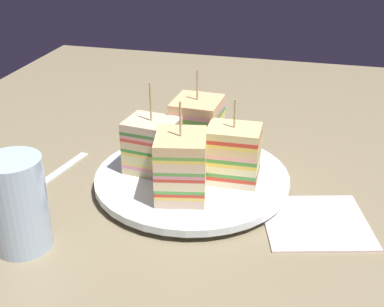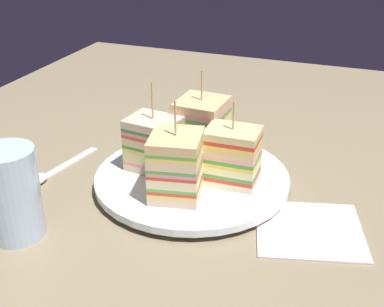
{
  "view_description": "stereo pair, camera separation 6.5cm",
  "coord_description": "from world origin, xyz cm",
  "views": [
    {
      "loc": [
        55.99,
        14.29,
        33.66
      ],
      "look_at": [
        0.0,
        0.0,
        4.7
      ],
      "focal_mm": 48.19,
      "sensor_mm": 36.0,
      "label": 1
    },
    {
      "loc": [
        54.05,
        20.45,
        33.66
      ],
      "look_at": [
        0.0,
        0.0,
        4.7
      ],
      "focal_mm": 48.19,
      "sensor_mm": 36.0,
      "label": 2
    }
  ],
  "objects": [
    {
      "name": "plate",
      "position": [
        0.0,
        0.0,
        1.03
      ],
      "size": [
        24.88,
        24.88,
        1.7
      ],
      "color": "white",
      "rests_on": "ground_plane"
    },
    {
      "name": "spoon",
      "position": [
        5.04,
        -19.25,
        0.41
      ],
      "size": [
        14.12,
        4.33,
        1.0
      ],
      "rotation": [
        0.0,
        0.0,
        6.11
      ],
      "color": "silver",
      "rests_on": "ground_plane"
    },
    {
      "name": "sandwich_wedge_3",
      "position": [
        -5.16,
        -0.62,
        5.79
      ],
      "size": [
        6.75,
        6.37,
        12.23
      ],
      "rotation": [
        0.0,
        0.0,
        12.51
      ],
      "color": "beige",
      "rests_on": "plate"
    },
    {
      "name": "sandwich_wedge_0",
      "position": [
        0.37,
        -5.18,
        5.17
      ],
      "size": [
        5.92,
        7.04,
        11.87
      ],
      "rotation": [
        0.0,
        0.0,
        7.73
      ],
      "color": "beige",
      "rests_on": "plate"
    },
    {
      "name": "drinking_glass",
      "position": [
        16.67,
        -14.31,
        4.41
      ],
      "size": [
        6.1,
        6.1,
        10.38
      ],
      "color": "silver",
      "rests_on": "ground_plane"
    },
    {
      "name": "sandwich_wedge_2",
      "position": [
        -0.48,
        5.18,
        5.26
      ],
      "size": [
        5.07,
        6.57,
        10.69
      ],
      "rotation": [
        0.0,
        0.0,
        11.02
      ],
      "color": "beige",
      "rests_on": "plate"
    },
    {
      "name": "napkin",
      "position": [
        4.68,
        15.86,
        0.25
      ],
      "size": [
        13.8,
        14.23,
        0.5
      ],
      "primitive_type": "cube",
      "rotation": [
        0.0,
        0.0,
        0.27
      ],
      "color": "silver",
      "rests_on": "ground_plane"
    },
    {
      "name": "sandwich_wedge_1",
      "position": [
        5.17,
        0.47,
        5.56
      ],
      "size": [
        7.46,
        6.92,
        11.89
      ],
      "rotation": [
        0.0,
        0.0,
        9.63
      ],
      "color": "beige",
      "rests_on": "plate"
    },
    {
      "name": "ground_plane",
      "position": [
        0.0,
        0.0,
        -0.9
      ],
      "size": [
        120.41,
        97.65,
        1.8
      ],
      "primitive_type": "cube",
      "color": "#837557"
    }
  ]
}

